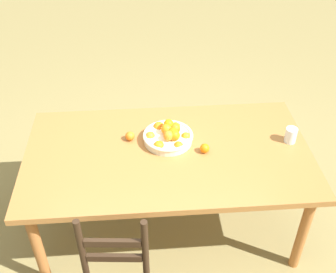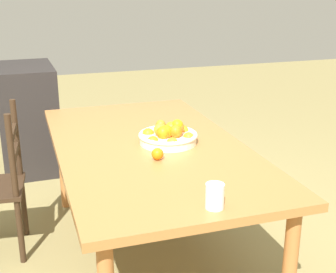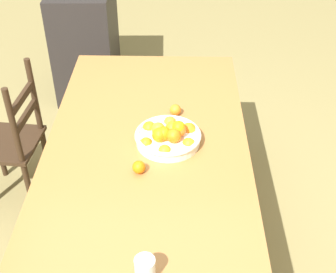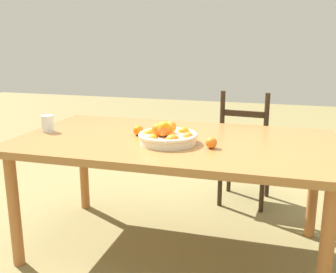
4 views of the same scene
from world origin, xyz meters
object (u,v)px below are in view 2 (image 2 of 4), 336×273
fruit_bowl (168,136)px  orange_loose_1 (158,154)px  orange_loose_0 (161,125)px  drinking_glass (215,196)px  dining_table (150,156)px  cabinet (28,118)px

fruit_bowl → orange_loose_1: bearing=149.5°
orange_loose_0 → drinking_glass: drinking_glass is taller
dining_table → drinking_glass: size_ratio=17.67×
dining_table → fruit_bowl: (-0.01, -0.11, 0.11)m
dining_table → cabinet: cabinet is taller
orange_loose_0 → fruit_bowl: bearing=172.7°
fruit_bowl → drinking_glass: bearing=175.3°
cabinet → drinking_glass: bearing=-167.0°
fruit_bowl → orange_loose_0: 0.26m
fruit_bowl → orange_loose_1: fruit_bowl is taller
drinking_glass → fruit_bowl: bearing=-4.7°
cabinet → orange_loose_1: 2.08m
dining_table → cabinet: (1.73, 0.62, -0.20)m
dining_table → orange_loose_1: (-0.24, 0.02, 0.10)m
fruit_bowl → cabinet: bearing=22.9°
dining_table → cabinet: bearing=19.8°
fruit_bowl → drinking_glass: (-0.81, 0.07, 0.01)m
dining_table → drinking_glass: 0.83m
fruit_bowl → orange_loose_1: (-0.23, 0.13, -0.01)m
fruit_bowl → orange_loose_0: fruit_bowl is taller
drinking_glass → cabinet: bearing=14.6°
orange_loose_1 → drinking_glass: (-0.59, -0.07, 0.02)m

